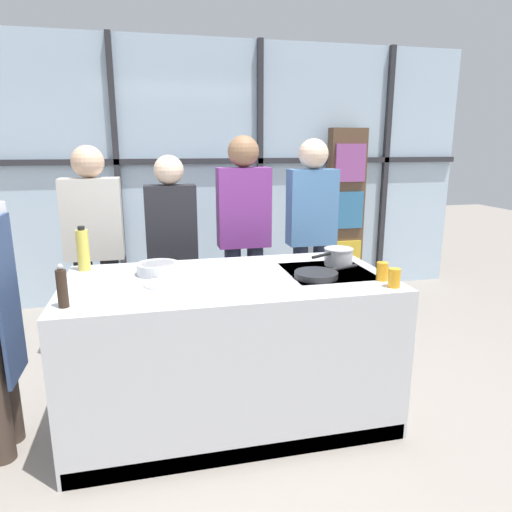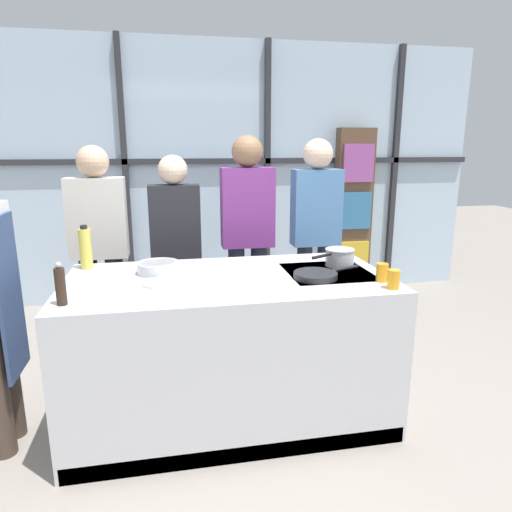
# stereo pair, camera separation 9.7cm
# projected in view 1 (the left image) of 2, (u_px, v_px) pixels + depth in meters

# --- Properties ---
(ground_plane) EXTENTS (18.00, 18.00, 0.00)m
(ground_plane) POSITION_uv_depth(u_px,v_px,m) (231.00, 413.00, 3.00)
(ground_plane) COLOR gray
(back_window_wall) EXTENTS (6.40, 0.10, 2.80)m
(back_window_wall) POSITION_uv_depth(u_px,v_px,m) (191.00, 174.00, 4.98)
(back_window_wall) COLOR silver
(back_window_wall) RESTS_ON ground_plane
(bookshelf) EXTENTS (0.42, 0.19, 1.90)m
(bookshelf) POSITION_uv_depth(u_px,v_px,m) (345.00, 212.00, 5.29)
(bookshelf) COLOR brown
(bookshelf) RESTS_ON ground_plane
(demo_island) EXTENTS (1.96, 1.00, 0.93)m
(demo_island) POSITION_uv_depth(u_px,v_px,m) (230.00, 348.00, 2.89)
(demo_island) COLOR silver
(demo_island) RESTS_ON ground_plane
(spectator_far_left) EXTENTS (0.44, 0.24, 1.71)m
(spectator_far_left) POSITION_uv_depth(u_px,v_px,m) (95.00, 243.00, 3.51)
(spectator_far_left) COLOR black
(spectator_far_left) RESTS_ON ground_plane
(spectator_center_left) EXTENTS (0.40, 0.23, 1.64)m
(spectator_center_left) POSITION_uv_depth(u_px,v_px,m) (172.00, 244.00, 3.65)
(spectator_center_left) COLOR black
(spectator_center_left) RESTS_ON ground_plane
(spectator_center_right) EXTENTS (0.43, 0.25, 1.79)m
(spectator_center_right) POSITION_uv_depth(u_px,v_px,m) (244.00, 230.00, 3.75)
(spectator_center_right) COLOR #232838
(spectator_center_right) RESTS_ON ground_plane
(spectator_far_right) EXTENTS (0.41, 0.25, 1.76)m
(spectator_far_right) POSITION_uv_depth(u_px,v_px,m) (311.00, 228.00, 3.88)
(spectator_far_right) COLOR #232838
(spectator_far_right) RESTS_ON ground_plane
(frying_pan) EXTENTS (0.46, 0.27, 0.04)m
(frying_pan) POSITION_uv_depth(u_px,v_px,m) (317.00, 274.00, 2.77)
(frying_pan) COLOR #232326
(frying_pan) RESTS_ON demo_island
(saucepan) EXTENTS (0.33, 0.23, 0.12)m
(saucepan) POSITION_uv_depth(u_px,v_px,m) (338.00, 256.00, 3.04)
(saucepan) COLOR silver
(saucepan) RESTS_ON demo_island
(white_plate) EXTENTS (0.23, 0.23, 0.01)m
(white_plate) POSITION_uv_depth(u_px,v_px,m) (163.00, 284.00, 2.63)
(white_plate) COLOR white
(white_plate) RESTS_ON demo_island
(mixing_bowl) EXTENTS (0.26, 0.26, 0.07)m
(mixing_bowl) POSITION_uv_depth(u_px,v_px,m) (158.00, 268.00, 2.84)
(mixing_bowl) COLOR silver
(mixing_bowl) RESTS_ON demo_island
(oil_bottle) EXTENTS (0.08, 0.08, 0.29)m
(oil_bottle) POSITION_uv_depth(u_px,v_px,m) (83.00, 250.00, 2.91)
(oil_bottle) COLOR #E0CC4C
(oil_bottle) RESTS_ON demo_island
(pepper_grinder) EXTENTS (0.05, 0.05, 0.22)m
(pepper_grinder) POSITION_uv_depth(u_px,v_px,m) (62.00, 287.00, 2.25)
(pepper_grinder) COLOR #332319
(pepper_grinder) RESTS_ON demo_island
(juice_glass_near) EXTENTS (0.07, 0.07, 0.11)m
(juice_glass_near) POSITION_uv_depth(u_px,v_px,m) (394.00, 278.00, 2.58)
(juice_glass_near) COLOR orange
(juice_glass_near) RESTS_ON demo_island
(juice_glass_far) EXTENTS (0.07, 0.07, 0.11)m
(juice_glass_far) POSITION_uv_depth(u_px,v_px,m) (382.00, 271.00, 2.71)
(juice_glass_far) COLOR orange
(juice_glass_far) RESTS_ON demo_island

